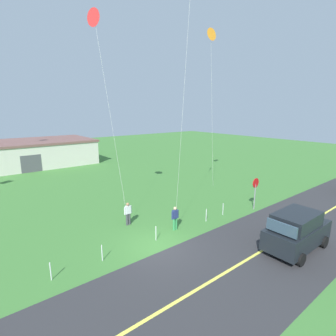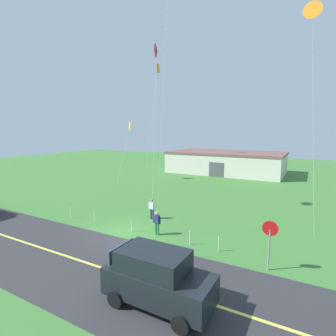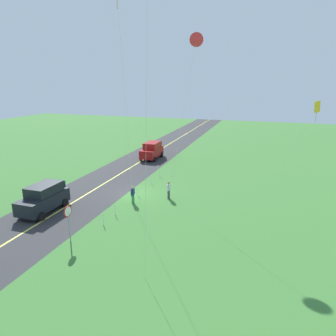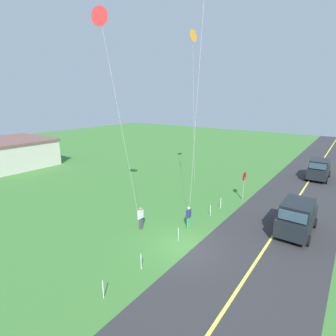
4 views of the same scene
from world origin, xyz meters
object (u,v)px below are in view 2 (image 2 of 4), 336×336
stop_sign (270,236)px  person_adult_near (157,222)px  person_adult_companion (152,208)px  warehouse_distant (226,162)px  kite_blue_mid (157,51)px  kite_pink_drift (130,127)px  kite_green_far (158,71)px  car_suv_foreground (157,277)px  kite_yellow_high (313,12)px

stop_sign → person_adult_near: stop_sign is taller
stop_sign → person_adult_companion: bearing=158.0°
stop_sign → warehouse_distant: 31.79m
kite_blue_mid → kite_pink_drift: (-10.93, 10.67, -5.79)m
kite_green_far → person_adult_near: bearing=-59.2°
warehouse_distant → kite_pink_drift: bearing=-126.4°
person_adult_near → kite_pink_drift: (-13.68, 15.29, 6.60)m
person_adult_near → kite_pink_drift: bearing=-68.0°
stop_sign → warehouse_distant: warehouse_distant is taller
person_adult_companion → kite_blue_mid: size_ratio=0.12×
car_suv_foreground → kite_green_far: 33.50m
person_adult_near → kite_yellow_high: (8.22, 4.96, 13.29)m
kite_yellow_high → warehouse_distant: bearing=117.0°
car_suv_foreground → kite_green_far: kite_green_far is taller
stop_sign → kite_yellow_high: 13.82m
car_suv_foreground → person_adult_near: size_ratio=2.75×
kite_blue_mid → warehouse_distant: kite_blue_mid is taller
person_adult_near → stop_sign: bearing=151.1°
kite_blue_mid → kite_yellow_high: size_ratio=0.94×
warehouse_distant → kite_blue_mid: bearing=-87.4°
car_suv_foreground → person_adult_near: car_suv_foreground is taller
car_suv_foreground → stop_sign: (3.49, 4.95, 0.65)m
kite_pink_drift → kite_blue_mid: bearing=-44.3°
person_adult_near → kite_pink_drift: 21.55m
car_suv_foreground → person_adult_companion: 10.45m
stop_sign → kite_blue_mid: size_ratio=0.18×
stop_sign → kite_green_far: kite_green_far is taller
person_adult_near → kite_green_far: size_ratio=0.10×
stop_sign → kite_green_far: 31.51m
kite_blue_mid → kite_green_far: 17.85m
kite_green_far → kite_pink_drift: 9.43m
stop_sign → person_adult_companion: 10.04m
person_adult_near → kite_green_far: (-11.83, 19.83, 14.66)m
kite_yellow_high → kite_pink_drift: kite_yellow_high is taller
kite_blue_mid → person_adult_near: bearing=-59.2°
kite_blue_mid → kite_pink_drift: 16.33m
kite_green_far → kite_pink_drift: kite_green_far is taller
person_adult_companion → warehouse_distant: warehouse_distant is taller
kite_green_far → kite_pink_drift: bearing=-112.2°
kite_green_far → warehouse_distant: kite_green_far is taller
person_adult_near → kite_blue_mid: 13.51m
kite_green_far → warehouse_distant: bearing=47.8°
stop_sign → person_adult_companion: size_ratio=1.60×
person_adult_companion → car_suv_foreground: bearing=90.5°
person_adult_companion → kite_pink_drift: bearing=-80.5°
person_adult_companion → warehouse_distant: size_ratio=0.09×
kite_yellow_high → warehouse_distant: size_ratio=0.81×
person_adult_companion → kite_yellow_high: (10.25, 2.38, 13.29)m
kite_green_far → person_adult_companion: bearing=-60.4°
person_adult_near → person_adult_companion: bearing=-71.6°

